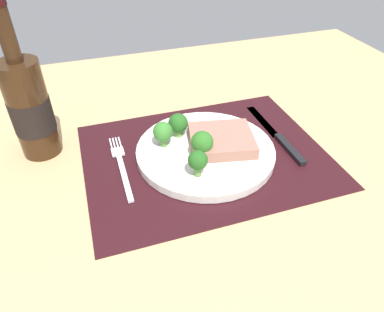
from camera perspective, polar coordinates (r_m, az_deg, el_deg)
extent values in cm
cube|color=tan|center=(70.45, 2.11, -0.92)|extent=(140.00, 110.00, 3.00)
cube|color=black|center=(69.42, 2.15, 0.14)|extent=(46.14, 35.66, 0.30)
cylinder|color=silver|center=(68.84, 2.16, 0.76)|extent=(26.66, 26.66, 1.60)
cube|color=#9E6B5B|center=(68.34, 4.88, 2.35)|extent=(13.88, 12.96, 2.29)
cylinder|color=#6B994C|center=(65.82, 1.60, 0.48)|extent=(1.93, 1.93, 1.53)
sphere|color=#2D6B23|center=(64.32, 1.64, 2.25)|extent=(4.09, 4.09, 4.09)
cylinder|color=#6B994C|center=(71.56, -2.19, 3.77)|extent=(1.84, 1.84, 1.20)
sphere|color=#235B1E|center=(70.32, -2.24, 5.29)|extent=(3.90, 3.90, 3.90)
cylinder|color=#5B8942|center=(68.72, -4.58, 2.25)|extent=(1.36, 1.36, 1.62)
sphere|color=#387A2D|center=(67.35, -4.68, 3.92)|extent=(3.78, 3.78, 3.78)
cylinder|color=#5B8942|center=(61.54, 0.92, -2.41)|extent=(1.20, 1.20, 1.89)
sphere|color=#235B1E|center=(60.01, 0.94, -0.66)|extent=(3.44, 3.44, 3.44)
cube|color=silver|center=(64.92, -10.75, -3.34)|extent=(1.00, 13.00, 0.50)
cube|color=silver|center=(71.01, -11.80, 0.63)|extent=(2.40, 2.60, 0.40)
cube|color=silver|center=(73.49, -12.86, 1.89)|extent=(0.30, 3.60, 0.35)
cube|color=silver|center=(73.51, -12.40, 1.98)|extent=(0.30, 3.60, 0.35)
cube|color=silver|center=(73.54, -11.94, 2.07)|extent=(0.30, 3.60, 0.35)
cube|color=silver|center=(73.57, -11.48, 2.16)|extent=(0.30, 3.60, 0.35)
cube|color=black|center=(72.74, 15.38, 1.14)|extent=(1.40, 10.00, 0.80)
cube|color=silver|center=(80.82, 11.26, 5.67)|extent=(1.80, 13.00, 0.30)
cylinder|color=#331E0F|center=(71.97, -24.41, 6.72)|extent=(7.32, 7.32, 18.59)
cylinder|color=black|center=(72.41, -24.22, 6.10)|extent=(7.47, 7.47, 6.51)
cylinder|color=#331E0F|center=(66.68, -27.56, 16.81)|extent=(2.72, 2.72, 9.00)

